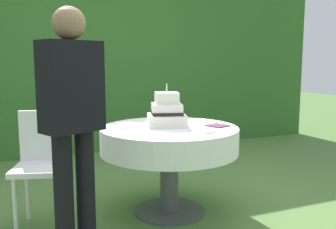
{
  "coord_description": "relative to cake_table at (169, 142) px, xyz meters",
  "views": [
    {
      "loc": [
        -1.2,
        -2.82,
        1.28
      ],
      "look_at": [
        0.0,
        0.04,
        0.84
      ],
      "focal_mm": 40.27,
      "sensor_mm": 36.0,
      "label": 1
    }
  ],
  "objects": [
    {
      "name": "standing_person",
      "position": [
        -0.86,
        -0.49,
        0.31
      ],
      "size": [
        0.41,
        0.33,
        1.6
      ],
      "color": "black",
      "rests_on": "ground_plane"
    },
    {
      "name": "serving_plate_near",
      "position": [
        -0.31,
        0.06,
        0.13
      ],
      "size": [
        0.12,
        0.12,
        0.01
      ],
      "primitive_type": "cylinder",
      "color": "white",
      "rests_on": "cake_table"
    },
    {
      "name": "wedding_cake",
      "position": [
        0.01,
        0.08,
        0.23
      ],
      "size": [
        0.39,
        0.39,
        0.36
      ],
      "color": "white",
      "rests_on": "cake_table"
    },
    {
      "name": "ground_plane",
      "position": [
        0.0,
        0.0,
        -0.61
      ],
      "size": [
        20.0,
        20.0,
        0.0
      ],
      "primitive_type": "plane",
      "color": "#547A3D"
    },
    {
      "name": "napkin_stack",
      "position": [
        0.39,
        -0.12,
        0.13
      ],
      "size": [
        0.19,
        0.19,
        0.01
      ],
      "primitive_type": "cube",
      "rotation": [
        0.0,
        0.0,
        0.36
      ],
      "color": "#603856",
      "rests_on": "cake_table"
    },
    {
      "name": "serving_plate_left",
      "position": [
        0.18,
        -0.33,
        0.13
      ],
      "size": [
        0.11,
        0.11,
        0.01
      ],
      "primitive_type": "cylinder",
      "color": "white",
      "rests_on": "cake_table"
    },
    {
      "name": "cake_table",
      "position": [
        0.0,
        0.0,
        0.0
      ],
      "size": [
        1.14,
        1.14,
        0.74
      ],
      "color": "#4C4C51",
      "rests_on": "ground_plane"
    },
    {
      "name": "serving_plate_far",
      "position": [
        -0.3,
        0.33,
        0.13
      ],
      "size": [
        0.15,
        0.15,
        0.01
      ],
      "primitive_type": "cylinder",
      "color": "white",
      "rests_on": "cake_table"
    },
    {
      "name": "garden_chair",
      "position": [
        -0.99,
        0.19,
        -0.07
      ],
      "size": [
        0.5,
        0.5,
        0.89
      ],
      "color": "white",
      "rests_on": "ground_plane"
    },
    {
      "name": "foliage_hedge",
      "position": [
        0.0,
        2.57,
        0.83
      ],
      "size": [
        6.95,
        0.53,
        2.89
      ],
      "primitive_type": "cube",
      "color": "#336628",
      "rests_on": "ground_plane"
    }
  ]
}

